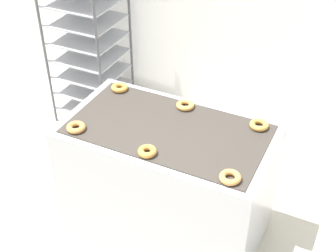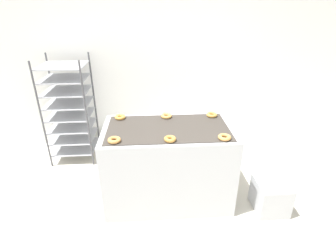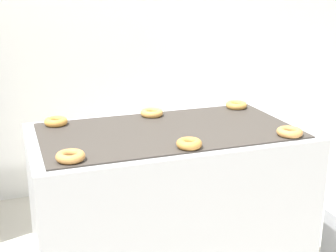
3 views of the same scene
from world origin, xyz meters
TOP-DOWN VIEW (x-y plane):
  - wall_back at (0.00, 2.12)m, footprint 8.00×0.05m
  - fryer_machine at (0.00, 0.64)m, footprint 1.41×0.79m
  - donut_near_left at (-0.54, 0.37)m, footprint 0.13×0.13m
  - donut_near_center at (0.00, 0.35)m, footprint 0.12×0.12m
  - donut_near_right at (0.54, 0.35)m, footprint 0.13×0.13m
  - donut_far_left at (-0.53, 0.92)m, footprint 0.12×0.12m
  - donut_far_center at (-0.00, 0.92)m, footprint 0.13×0.13m
  - donut_far_right at (0.54, 0.92)m, footprint 0.13×0.13m

SIDE VIEW (x-z plane):
  - fryer_machine at x=0.00m, z-range 0.00..0.93m
  - donut_far_center at x=0.00m, z-range 0.93..0.96m
  - donut_far_right at x=0.54m, z-range 0.93..0.96m
  - donut_near_right at x=0.54m, z-range 0.93..0.96m
  - donut_near_left at x=-0.54m, z-range 0.93..0.96m
  - donut_far_left at x=-0.53m, z-range 0.93..0.96m
  - donut_near_center at x=0.00m, z-range 0.93..0.97m
  - wall_back at x=0.00m, z-range 0.00..2.80m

